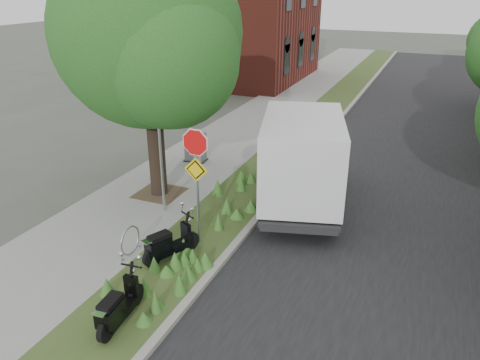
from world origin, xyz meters
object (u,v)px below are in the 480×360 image
(scooter_near, at_px, (116,311))
(scooter_far, at_px, (165,247))
(sign_assembly, at_px, (196,164))
(utility_cabinet, at_px, (195,148))
(box_truck, at_px, (302,155))

(scooter_near, bearing_deg, scooter_far, 98.76)
(sign_assembly, relative_size, utility_cabinet, 2.98)
(scooter_far, height_order, utility_cabinet, utility_cabinet)
(sign_assembly, relative_size, scooter_near, 1.99)
(scooter_far, distance_m, utility_cabinet, 6.90)
(box_truck, distance_m, utility_cabinet, 5.07)
(scooter_near, height_order, box_truck, box_truck)
(box_truck, bearing_deg, utility_cabinet, 158.34)
(scooter_far, bearing_deg, utility_cabinet, 111.97)
(sign_assembly, relative_size, scooter_far, 2.10)
(utility_cabinet, bearing_deg, scooter_near, -71.51)
(sign_assembly, xyz_separation_m, utility_cabinet, (-2.92, 5.30, -1.69))
(sign_assembly, distance_m, utility_cabinet, 6.28)
(scooter_far, xyz_separation_m, box_truck, (2.04, 4.56, 1.12))
(scooter_far, xyz_separation_m, utility_cabinet, (-2.58, 6.40, 0.14))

